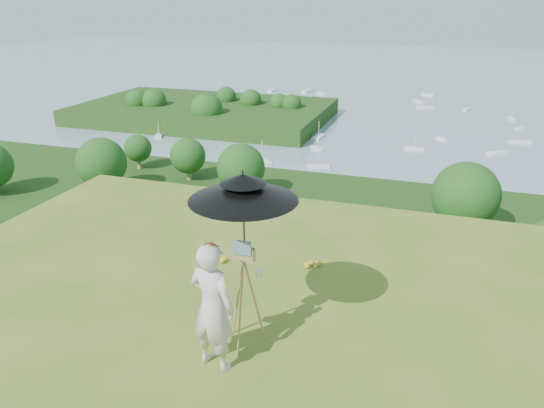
% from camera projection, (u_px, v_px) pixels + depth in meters
% --- Properties ---
extents(forest_slope, '(140.00, 56.00, 22.00)m').
position_uv_depth(forest_slope, '(393.00, 397.00, 47.44)').
color(forest_slope, '#1A3D10').
rests_on(forest_slope, bay_water).
extents(shoreline_tier, '(170.00, 28.00, 8.00)m').
position_uv_depth(shoreline_tier, '(417.00, 265.00, 85.33)').
color(shoreline_tier, slate).
rests_on(shoreline_tier, bay_water).
extents(bay_water, '(700.00, 700.00, 0.00)m').
position_uv_depth(bay_water, '(445.00, 91.00, 230.31)').
color(bay_water, '#7592A7').
rests_on(bay_water, ground).
extents(peninsula, '(90.00, 60.00, 12.00)m').
position_uv_depth(peninsula, '(204.00, 104.00, 175.40)').
color(peninsula, '#1A3D10').
rests_on(peninsula, bay_water).
extents(slope_trees, '(110.00, 50.00, 6.00)m').
position_uv_depth(slope_trees, '(408.00, 257.00, 42.31)').
color(slope_trees, '#144415').
rests_on(slope_trees, forest_slope).
extents(harbor_town, '(110.00, 22.00, 5.00)m').
position_uv_depth(harbor_town, '(422.00, 228.00, 82.95)').
color(harbor_town, silver).
rests_on(harbor_town, shoreline_tier).
extents(moored_boats, '(140.00, 140.00, 0.70)m').
position_uv_depth(moored_boats, '(397.00, 128.00, 164.08)').
color(moored_boats, white).
rests_on(moored_boats, bay_water).
extents(wildflowers, '(10.00, 10.50, 0.12)m').
position_uv_depth(wildflowers, '(265.00, 404.00, 6.11)').
color(wildflowers, gold).
rests_on(wildflowers, ground).
extents(painter, '(0.71, 0.55, 1.74)m').
position_uv_depth(painter, '(212.00, 307.00, 6.54)').
color(painter, beige).
rests_on(painter, ground).
extents(field_easel, '(0.60, 0.60, 1.57)m').
position_uv_depth(field_easel, '(244.00, 292.00, 7.03)').
color(field_easel, '#9F7843').
rests_on(field_easel, ground).
extents(sun_umbrella, '(1.52, 1.52, 1.19)m').
position_uv_depth(sun_umbrella, '(244.00, 215.00, 6.65)').
color(sun_umbrella, black).
rests_on(sun_umbrella, field_easel).
extents(painter_cap, '(0.25, 0.28, 0.10)m').
position_uv_depth(painter_cap, '(209.00, 247.00, 6.24)').
color(painter_cap, '#D77676').
rests_on(painter_cap, painter).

